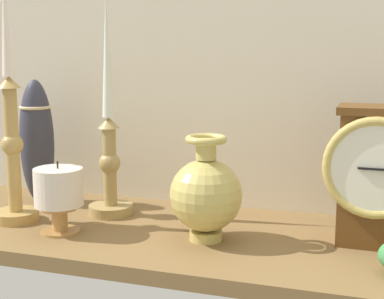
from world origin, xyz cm
name	(u,v)px	position (x,y,z in cm)	size (l,w,h in cm)	color
ground_plane	(186,238)	(0.00, 0.00, -1.20)	(100.00, 36.00, 2.40)	brown
back_wall	(218,36)	(0.00, 18.50, 32.50)	(120.00, 2.00, 65.00)	beige
mantel_clock	(375,174)	(29.70, 2.62, 11.36)	(15.47, 8.79, 21.72)	brown
candlestick_tall_left	(109,148)	(-16.51, 5.03, 12.44)	(8.11, 8.11, 39.98)	tan
candlestick_tall_center	(12,141)	(-30.68, -3.99, 14.31)	(8.01, 8.01, 43.09)	tan
brass_vase_bulbous	(206,194)	(4.43, -3.27, 7.63)	(11.57, 11.57, 16.94)	tan
pillar_candle_front	(59,193)	(-19.79, -7.24, 6.79)	(8.07, 8.07, 12.10)	#B68448
tall_ceramic_vase	(37,141)	(-33.81, 8.28, 12.30)	(6.62, 6.62, 24.32)	#313140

